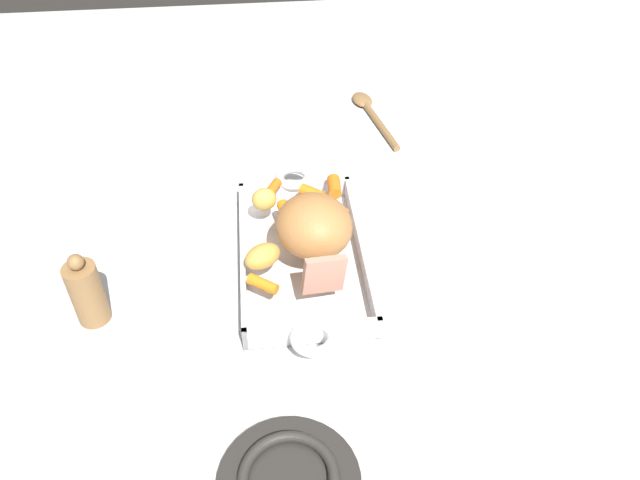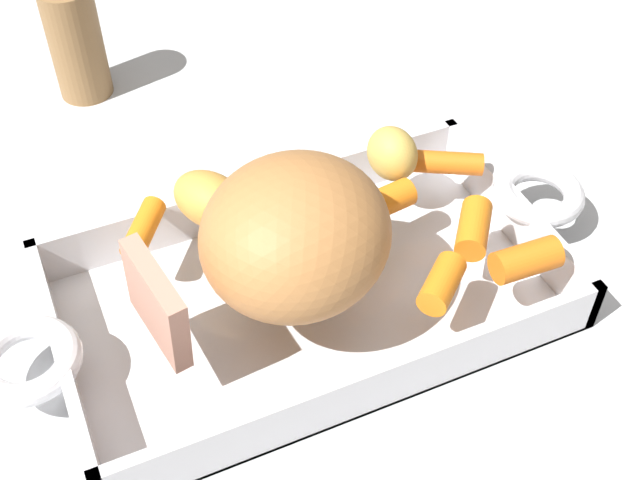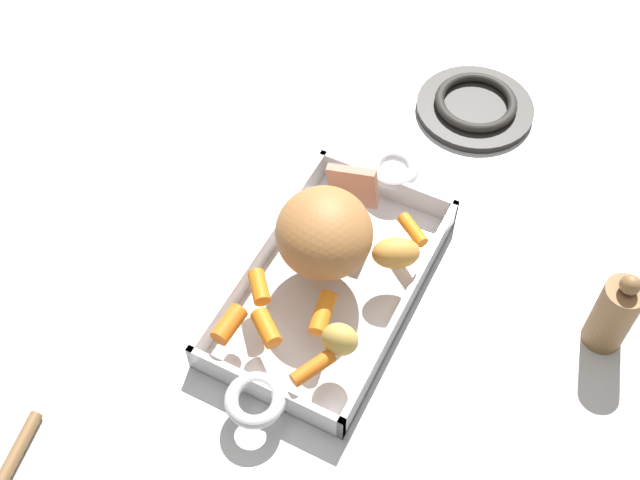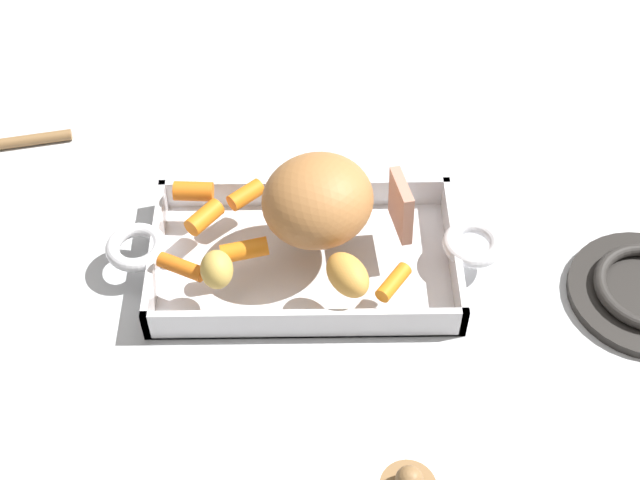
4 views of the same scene
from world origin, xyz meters
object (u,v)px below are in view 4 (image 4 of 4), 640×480
at_px(baby_carrot_northwest, 246,195).
at_px(potato_golden_large, 217,270).
at_px(pork_roast, 318,200).
at_px(potato_corner, 348,275).
at_px(baby_carrot_southeast, 394,282).
at_px(roast_slice_thick, 401,206).
at_px(roasting_dish, 305,257).
at_px(baby_carrot_northeast, 245,250).
at_px(baby_carrot_short, 181,267).
at_px(baby_carrot_long, 204,217).
at_px(baby_carrot_center_right, 193,191).

bearing_deg(baby_carrot_northwest, potato_golden_large, -101.97).
distance_m(pork_roast, potato_corner, 0.10).
xyz_separation_m(baby_carrot_southeast, potato_corner, (-0.05, 0.00, 0.01)).
height_order(roast_slice_thick, baby_carrot_northwest, roast_slice_thick).
bearing_deg(baby_carrot_northwest, potato_corner, -48.28).
bearing_deg(roasting_dish, baby_carrot_southeast, -35.26).
xyz_separation_m(baby_carrot_northeast, baby_carrot_northwest, (-0.00, 0.09, -0.00)).
distance_m(pork_roast, baby_carrot_short, 0.17).
bearing_deg(baby_carrot_northwest, roast_slice_thick, -12.62).
distance_m(baby_carrot_southeast, potato_corner, 0.05).
bearing_deg(baby_carrot_long, pork_roast, -4.40).
height_order(pork_roast, baby_carrot_long, pork_roast).
height_order(baby_carrot_center_right, potato_golden_large, potato_golden_large).
distance_m(baby_carrot_long, baby_carrot_northwest, 0.06).
bearing_deg(baby_carrot_northwest, baby_carrot_southeast, -38.55).
height_order(roast_slice_thick, baby_carrot_northeast, roast_slice_thick).
height_order(baby_carrot_center_right, baby_carrot_short, baby_carrot_center_right).
xyz_separation_m(roasting_dish, potato_golden_large, (-0.10, -0.06, 0.05)).
bearing_deg(roasting_dish, roast_slice_thick, 12.19).
bearing_deg(baby_carrot_long, roast_slice_thick, -1.11).
bearing_deg(baby_carrot_northwest, baby_carrot_center_right, 174.91).
bearing_deg(potato_golden_large, potato_corner, -3.34).
distance_m(potato_golden_large, potato_corner, 0.15).
bearing_deg(roast_slice_thick, pork_roast, -176.54).
bearing_deg(baby_carrot_southeast, baby_carrot_short, 173.96).
height_order(pork_roast, baby_carrot_northeast, pork_roast).
bearing_deg(baby_carrot_northwest, baby_carrot_short, -121.80).
relative_size(roasting_dish, potato_corner, 7.56).
bearing_deg(baby_carrot_southeast, baby_carrot_northeast, 164.15).
xyz_separation_m(roasting_dish, baby_carrot_northeast, (-0.07, -0.02, 0.04)).
xyz_separation_m(roasting_dish, pork_roast, (0.02, 0.02, 0.08)).
bearing_deg(baby_carrot_center_right, baby_carrot_short, -92.40).
xyz_separation_m(baby_carrot_northwest, potato_golden_large, (-0.03, -0.13, 0.01)).
bearing_deg(pork_roast, baby_carrot_northwest, 151.55).
distance_m(pork_roast, potato_golden_large, 0.14).
distance_m(roasting_dish, baby_carrot_northwest, 0.11).
distance_m(baby_carrot_center_right, baby_carrot_southeast, 0.28).
bearing_deg(baby_carrot_center_right, roasting_dish, -27.86).
distance_m(baby_carrot_northeast, baby_carrot_northwest, 0.09).
height_order(baby_carrot_center_right, baby_carrot_southeast, baby_carrot_center_right).
xyz_separation_m(pork_roast, baby_carrot_northwest, (-0.09, 0.05, -0.04)).
relative_size(roast_slice_thick, baby_carrot_short, 1.18).
bearing_deg(pork_roast, roast_slice_thick, 3.46).
height_order(roasting_dish, baby_carrot_long, baby_carrot_long).
bearing_deg(baby_carrot_short, baby_carrot_center_right, 87.60).
xyz_separation_m(baby_carrot_long, baby_carrot_center_right, (-0.02, 0.04, 0.00)).
height_order(pork_roast, potato_corner, pork_roast).
relative_size(baby_carrot_center_right, baby_carrot_northwest, 1.08).
height_order(roast_slice_thick, baby_carrot_southeast, roast_slice_thick).
bearing_deg(potato_corner, baby_carrot_center_right, 142.70).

